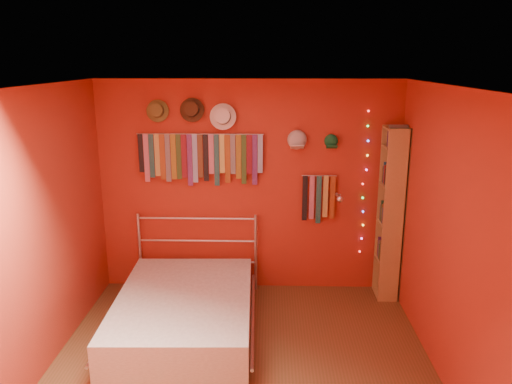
# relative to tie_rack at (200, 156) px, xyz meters

# --- Properties ---
(ground) EXTENTS (3.50, 3.50, 0.00)m
(ground) POSITION_rel_tie_rack_xyz_m (0.55, -1.69, -1.64)
(ground) COLOR brown
(ground) RESTS_ON ground
(back_wall) EXTENTS (3.50, 0.02, 2.50)m
(back_wall) POSITION_rel_tie_rack_xyz_m (0.55, 0.06, -0.39)
(back_wall) COLOR maroon
(back_wall) RESTS_ON ground
(right_wall) EXTENTS (0.02, 3.50, 2.50)m
(right_wall) POSITION_rel_tie_rack_xyz_m (2.30, -1.69, -0.39)
(right_wall) COLOR maroon
(right_wall) RESTS_ON ground
(left_wall) EXTENTS (0.02, 3.50, 2.50)m
(left_wall) POSITION_rel_tie_rack_xyz_m (-1.20, -1.69, -0.39)
(left_wall) COLOR maroon
(left_wall) RESTS_ON ground
(ceiling) EXTENTS (3.50, 3.50, 0.02)m
(ceiling) POSITION_rel_tie_rack_xyz_m (0.55, -1.69, 0.86)
(ceiling) COLOR white
(ceiling) RESTS_ON back_wall
(tie_rack) EXTENTS (1.45, 0.03, 0.61)m
(tie_rack) POSITION_rel_tie_rack_xyz_m (0.00, 0.00, 0.00)
(tie_rack) COLOR silver
(tie_rack) RESTS_ON back_wall
(small_tie_rack) EXTENTS (0.40, 0.03, 0.58)m
(small_tie_rack) POSITION_rel_tie_rack_xyz_m (1.36, 0.00, -0.47)
(small_tie_rack) COLOR silver
(small_tie_rack) RESTS_ON back_wall
(fedora_olive) EXTENTS (0.25, 0.14, 0.25)m
(fedora_olive) POSITION_rel_tie_rack_xyz_m (-0.47, -0.03, 0.52)
(fedora_olive) COLOR brown
(fedora_olive) RESTS_ON back_wall
(fedora_brown) EXTENTS (0.27, 0.15, 0.27)m
(fedora_brown) POSITION_rel_tie_rack_xyz_m (-0.08, -0.03, 0.53)
(fedora_brown) COLOR #412917
(fedora_brown) RESTS_ON back_wall
(fedora_white) EXTENTS (0.30, 0.16, 0.29)m
(fedora_white) POSITION_rel_tie_rack_xyz_m (0.27, -0.03, 0.46)
(fedora_white) COLOR white
(fedora_white) RESTS_ON back_wall
(cap_white) EXTENTS (0.20, 0.25, 0.20)m
(cap_white) POSITION_rel_tie_rack_xyz_m (1.10, 0.01, 0.19)
(cap_white) COLOR silver
(cap_white) RESTS_ON back_wall
(cap_green) EXTENTS (0.17, 0.21, 0.17)m
(cap_green) POSITION_rel_tie_rack_xyz_m (1.49, 0.01, 0.18)
(cap_green) COLOR #176936
(cap_green) RESTS_ON back_wall
(fairy_lights) EXTENTS (0.06, 0.02, 1.70)m
(fairy_lights) POSITION_rel_tie_rack_xyz_m (1.89, 0.02, -0.32)
(fairy_lights) COLOR #FF3333
(fairy_lights) RESTS_ON back_wall
(reading_lamp) EXTENTS (0.08, 0.33, 0.10)m
(reading_lamp) POSITION_rel_tie_rack_xyz_m (1.58, -0.19, -0.44)
(reading_lamp) COLOR silver
(reading_lamp) RESTS_ON back_wall
(bookshelf) EXTENTS (0.25, 0.34, 2.00)m
(bookshelf) POSITION_rel_tie_rack_xyz_m (2.21, -0.16, -0.62)
(bookshelf) COLOR #A07F48
(bookshelf) RESTS_ON ground
(bed) EXTENTS (1.48, 1.98, 0.95)m
(bed) POSITION_rel_tie_rack_xyz_m (-0.06, -1.03, -1.42)
(bed) COLOR silver
(bed) RESTS_ON ground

